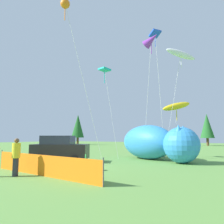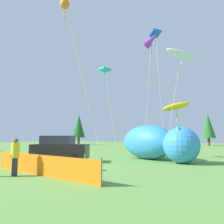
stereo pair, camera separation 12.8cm
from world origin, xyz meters
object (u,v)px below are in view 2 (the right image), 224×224
kite_white_ghost (181,54)px  parked_car (60,149)px  kite_blue_box (155,36)px  kite_orange_flower (65,6)px  folding_chair (82,162)px  spectator_in_green_shirt (15,155)px  kite_purple_delta (151,40)px  kite_teal_diamond (105,71)px  inflatable_cat (155,143)px  kite_yellow_hero (177,106)px

kite_white_ghost → parked_car: bearing=-133.1°
kite_blue_box → kite_orange_flower: 8.82m
folding_chair → spectator_in_green_shirt: (-1.69, -3.04, 0.48)m
folding_chair → kite_purple_delta: kite_purple_delta is taller
spectator_in_green_shirt → kite_teal_diamond: (-1.37, 9.72, 6.96)m
parked_car → kite_white_ghost: kite_white_ghost is taller
kite_blue_box → kite_teal_diamond: kite_blue_box is taller
inflatable_cat → kite_orange_flower: 12.80m
inflatable_cat → kite_teal_diamond: kite_teal_diamond is taller
kite_white_ghost → kite_orange_flower: (-6.16, -8.73, 2.20)m
parked_car → kite_orange_flower: size_ratio=0.37×
spectator_in_green_shirt → kite_orange_flower: (-1.40, 4.48, 10.67)m
kite_purple_delta → kite_orange_flower: size_ratio=0.93×
parked_car → inflatable_cat: size_ratio=0.58×
kite_white_ghost → kite_yellow_hero: (-0.55, -0.05, -4.81)m
parked_car → kite_blue_box: kite_blue_box is taller
parked_car → kite_yellow_hero: 10.91m
parked_car → folding_chair: bearing=-56.8°
kite_blue_box → kite_teal_diamond: (-4.05, -2.58, -3.40)m
kite_white_ghost → kite_teal_diamond: 7.22m
spectator_in_green_shirt → kite_yellow_hero: bearing=72.2°
kite_yellow_hero → kite_teal_diamond: size_ratio=0.64×
inflatable_cat → kite_yellow_hero: size_ratio=1.47×
spectator_in_green_shirt → kite_white_ghost: (4.76, 13.21, 8.47)m
kite_orange_flower → kite_yellow_hero: bearing=57.1°
kite_orange_flower → kite_purple_delta: bearing=58.1°
kite_orange_flower → kite_teal_diamond: kite_orange_flower is taller
folding_chair → spectator_in_green_shirt: 3.51m
kite_purple_delta → folding_chair: bearing=-97.3°
kite_blue_box → kite_orange_flower: (-4.08, -7.82, 0.31)m
spectator_in_green_shirt → kite_orange_flower: size_ratio=0.15×
parked_car → inflatable_cat: bearing=15.7°
kite_blue_box → kite_teal_diamond: bearing=-147.5°
folding_chair → parked_car: bearing=-74.0°
parked_car → spectator_in_green_shirt: 5.97m
spectator_in_green_shirt → kite_orange_flower: 11.66m
kite_blue_box → inflatable_cat: bearing=-78.6°
kite_purple_delta → kite_orange_flower: (-4.12, -6.63, 1.14)m
folding_chair → kite_teal_diamond: bearing=-110.0°
kite_yellow_hero → kite_blue_box: 6.94m
kite_white_ghost → kite_teal_diamond: kite_white_ghost is taller
parked_car → kite_white_ghost: (7.29, 7.80, 8.49)m
kite_purple_delta → kite_yellow_hero: bearing=53.9°
kite_orange_flower → kite_white_ghost: bearing=54.8°
kite_yellow_hero → spectator_in_green_shirt: bearing=-107.8°
spectator_in_green_shirt → kite_yellow_hero: kite_yellow_hero is taller
kite_white_ghost → kite_yellow_hero: bearing=-174.6°
kite_yellow_hero → kite_blue_box: kite_blue_box is taller
kite_yellow_hero → kite_teal_diamond: (-5.58, -3.44, 3.31)m
spectator_in_green_shirt → parked_car: bearing=115.0°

